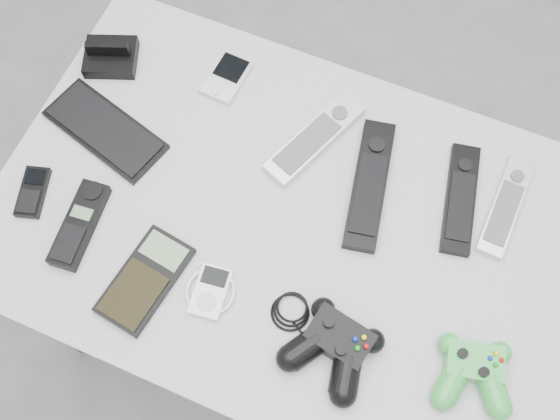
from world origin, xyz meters
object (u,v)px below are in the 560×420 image
at_px(pda, 226,77).
at_px(mp3_player, 210,291).
at_px(remote_silver_b, 506,206).
at_px(calculator, 145,280).
at_px(remote_black_b, 461,198).
at_px(controller_black, 335,346).
at_px(pda_keyboard, 105,130).
at_px(desk, 294,236).
at_px(controller_green, 474,370).
at_px(mobile_phone, 33,192).
at_px(cordless_handset, 79,224).
at_px(remote_black_a, 370,184).
at_px(remote_silver_a, 315,138).

relative_size(pda, mp3_player, 1.14).
bearing_deg(pda, remote_silver_b, -1.87).
bearing_deg(calculator, mp3_player, 20.63).
xyz_separation_m(remote_black_b, controller_black, (-0.11, -0.33, 0.01)).
bearing_deg(pda_keyboard, calculator, -32.85).
bearing_deg(desk, controller_green, -19.55).
bearing_deg(mp3_player, desk, 57.22).
relative_size(mobile_phone, controller_green, 0.72).
distance_m(cordless_handset, calculator, 0.15).
distance_m(remote_black_a, mobile_phone, 0.59).
relative_size(remote_black_b, controller_black, 0.86).
relative_size(cordless_handset, calculator, 0.91).
height_order(desk, pda, pda).
xyz_separation_m(pda_keyboard, remote_silver_b, (0.71, 0.14, 0.00)).
height_order(remote_silver_a, calculator, remote_silver_a).
bearing_deg(remote_silver_b, desk, -150.35).
distance_m(remote_black_b, mp3_player, 0.46).
relative_size(pda_keyboard, remote_silver_b, 1.18).
xyz_separation_m(mp3_player, controller_green, (0.43, 0.04, 0.01)).
xyz_separation_m(desk, controller_green, (0.35, -0.13, 0.08)).
bearing_deg(calculator, desk, 53.56).
bearing_deg(remote_black_b, remote_black_a, -177.68).
bearing_deg(pda, remote_black_b, -4.71).
bearing_deg(cordless_handset, pda, 68.14).
relative_size(remote_silver_a, controller_green, 1.64).
bearing_deg(remote_black_a, remote_silver_a, 147.49).
distance_m(remote_silver_b, controller_green, 0.30).
relative_size(remote_black_b, remote_silver_b, 1.06).
height_order(remote_black_a, mobile_phone, remote_black_a).
distance_m(pda, remote_black_b, 0.49).
distance_m(desk, mobile_phone, 0.47).
bearing_deg(remote_silver_a, pda, -174.61).
distance_m(remote_black_a, calculator, 0.42).
height_order(mobile_phone, controller_green, controller_green).
bearing_deg(pda, remote_silver_a, -12.39).
xyz_separation_m(remote_silver_b, calculator, (-0.52, -0.36, -0.00)).
xyz_separation_m(remote_black_b, calculator, (-0.44, -0.35, -0.00)).
xyz_separation_m(remote_silver_b, cordless_handset, (-0.66, -0.32, 0.00)).
relative_size(desk, pda_keyboard, 4.53).
relative_size(pda_keyboard, mobile_phone, 2.43).
bearing_deg(remote_black_b, pda, 160.74).
xyz_separation_m(pda, mp3_player, (0.15, -0.39, -0.00)).
relative_size(pda, remote_silver_a, 0.46).
distance_m(pda, remote_silver_b, 0.56).
bearing_deg(remote_black_b, pda_keyboard, 179.50).
relative_size(remote_black_a, remote_silver_b, 1.26).
height_order(remote_silver_a, controller_green, controller_green).
height_order(pda, calculator, calculator).
height_order(pda_keyboard, cordless_handset, cordless_handset).
relative_size(remote_black_b, controller_green, 1.56).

